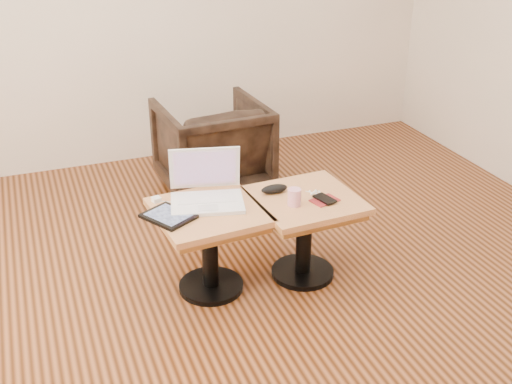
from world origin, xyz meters
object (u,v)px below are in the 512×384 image
object	(u,v)px
laptop	(206,191)
armchair	(212,147)
striped_cup	(294,197)
side_table_right	(305,217)
side_table_left	(209,230)

from	to	relation	value
laptop	armchair	xyz separation A→B (m)	(0.35, 1.06, -0.21)
laptop	striped_cup	bearing A→B (deg)	-13.79
side_table_right	laptop	size ratio (longest dim) A/B	1.29
side_table_right	striped_cup	distance (m)	0.19
laptop	armchair	size ratio (longest dim) A/B	0.61
side_table_left	armchair	world-z (taller)	armchair
side_table_right	armchair	distance (m)	1.21
laptop	armchair	distance (m)	1.13
striped_cup	armchair	xyz separation A→B (m)	(-0.04, 1.26, -0.20)
side_table_right	armchair	world-z (taller)	armchair
side_table_left	striped_cup	size ratio (longest dim) A/B	6.37
side_table_left	striped_cup	world-z (taller)	striped_cup
laptop	side_table_left	bearing A→B (deg)	-88.55
side_table_right	armchair	size ratio (longest dim) A/B	0.79
striped_cup	side_table_left	bearing A→B (deg)	165.14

